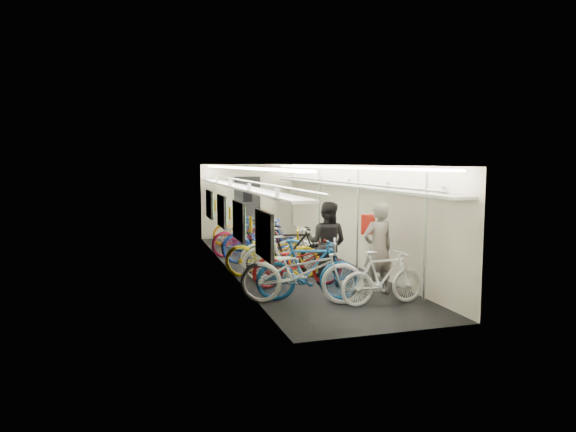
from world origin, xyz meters
TOP-DOWN VIEW (x-y plane):
  - train_car_shell at (-0.36, 0.71)m, footprint 10.00×10.00m
  - bicycle_0 at (-0.77, -3.12)m, footprint 2.28×1.47m
  - bicycle_1 at (-0.61, -3.00)m, footprint 1.93×0.96m
  - bicycle_2 at (-0.46, -1.94)m, footprint 1.86×0.69m
  - bicycle_3 at (-0.43, -1.21)m, footprint 1.99×0.86m
  - bicycle_4 at (-0.73, -1.00)m, footprint 2.17×1.37m
  - bicycle_5 at (-0.52, -1.18)m, footprint 1.90×0.65m
  - bicycle_6 at (-0.39, -0.37)m, footprint 2.02×0.97m
  - bicycle_7 at (-0.63, 0.49)m, footprint 2.01×1.12m
  - bicycle_8 at (-0.71, 1.79)m, footprint 2.11×1.18m
  - bicycle_9 at (-0.26, 2.41)m, footprint 1.65×0.85m
  - bicycle_10 at (-0.40, 3.11)m, footprint 2.12×1.15m
  - bicycle_11 at (0.56, -3.61)m, footprint 1.61×0.50m
  - bicycle_12 at (-0.32, 2.85)m, footprint 1.88×0.84m
  - passenger_near at (0.78, -2.96)m, footprint 0.68×0.49m
  - passenger_mid at (0.17, -1.91)m, footprint 1.04×1.01m
  - backpack at (0.75, -2.56)m, footprint 0.29×0.22m

SIDE VIEW (x-z plane):
  - bicycle_9 at x=-0.26m, z-range 0.00..0.95m
  - bicycle_12 at x=-0.32m, z-range 0.00..0.96m
  - bicycle_11 at x=0.56m, z-range 0.00..0.96m
  - bicycle_2 at x=-0.46m, z-range 0.00..0.97m
  - bicycle_6 at x=-0.39m, z-range 0.00..1.02m
  - bicycle_8 at x=-0.71m, z-range 0.00..1.05m
  - bicycle_10 at x=-0.40m, z-range 0.00..1.06m
  - bicycle_4 at x=-0.73m, z-range 0.00..1.08m
  - bicycle_1 at x=-0.61m, z-range 0.00..1.12m
  - bicycle_5 at x=-0.52m, z-range 0.00..1.12m
  - bicycle_0 at x=-0.77m, z-range 0.00..1.13m
  - bicycle_3 at x=-0.43m, z-range 0.00..1.16m
  - bicycle_7 at x=-0.63m, z-range 0.00..1.16m
  - passenger_mid at x=0.17m, z-range 0.00..1.69m
  - passenger_near at x=0.78m, z-range 0.00..1.73m
  - backpack at x=0.75m, z-range 1.09..1.47m
  - train_car_shell at x=-0.36m, z-range -3.34..6.66m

